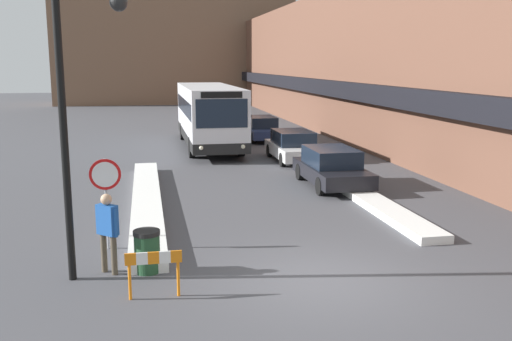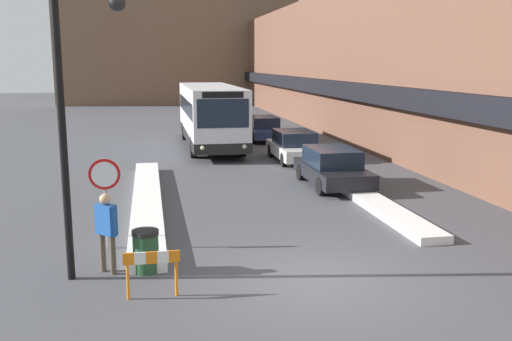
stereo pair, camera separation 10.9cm
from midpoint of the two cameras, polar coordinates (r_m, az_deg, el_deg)
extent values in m
plane|color=#47474C|center=(12.40, 6.27, -10.85)|extent=(160.00, 160.00, 0.00)
cube|color=brown|center=(37.50, 10.25, 10.46)|extent=(5.00, 60.00, 8.90)
cube|color=black|center=(36.63, 6.12, 8.37)|extent=(0.50, 60.00, 0.90)
cube|color=brown|center=(66.68, -8.27, 15.35)|extent=(26.00, 8.00, 19.97)
cube|color=silver|center=(18.75, -11.04, -2.98)|extent=(0.90, 12.39, 0.32)
cube|color=silver|center=(20.12, 9.93, -2.13)|extent=(0.90, 11.25, 0.23)
cube|color=silver|center=(30.96, -4.85, 5.76)|extent=(2.65, 10.73, 2.88)
cube|color=black|center=(31.08, -4.82, 3.58)|extent=(2.67, 10.75, 0.50)
cube|color=#192333|center=(30.92, -4.87, 6.51)|extent=(2.68, 9.87, 0.79)
cube|color=#192333|center=(25.60, -3.56, 5.71)|extent=(2.34, 0.03, 1.30)
cube|color=black|center=(25.54, -3.58, 7.56)|extent=(1.86, 0.03, 0.28)
sphere|color=#F2EAC6|center=(25.66, -5.63, 2.26)|extent=(0.20, 0.20, 0.20)
sphere|color=#F2EAC6|center=(25.91, -1.42, 2.39)|extent=(0.20, 0.20, 0.20)
cylinder|color=black|center=(27.71, -6.54, 2.30)|extent=(0.28, 1.00, 1.00)
cylinder|color=black|center=(28.00, -1.61, 2.46)|extent=(0.28, 1.00, 1.00)
cylinder|color=black|center=(34.29, -7.43, 3.91)|extent=(0.28, 1.00, 1.00)
cylinder|color=black|center=(34.52, -3.42, 4.02)|extent=(0.28, 1.00, 1.00)
cube|color=black|center=(21.38, 7.44, -0.19)|extent=(1.87, 4.36, 0.52)
cube|color=#192333|center=(21.38, 7.39, 1.39)|extent=(1.65, 2.40, 0.64)
cylinder|color=black|center=(20.47, 10.90, -1.36)|extent=(0.20, 0.64, 0.64)
cylinder|color=black|center=(19.90, 6.31, -1.57)|extent=(0.20, 0.64, 0.64)
cylinder|color=black|center=(22.95, 8.40, 0.03)|extent=(0.20, 0.64, 0.64)
cylinder|color=black|center=(22.44, 4.27, -0.12)|extent=(0.20, 0.64, 0.64)
cube|color=silver|center=(26.70, 3.64, 2.05)|extent=(1.85, 4.36, 0.53)
cube|color=#192333|center=(26.72, 3.59, 3.32)|extent=(1.63, 2.40, 0.64)
cylinder|color=black|center=(25.68, 6.22, 1.20)|extent=(0.20, 0.61, 0.61)
cylinder|color=black|center=(25.24, 2.55, 1.08)|extent=(0.20, 0.61, 0.61)
cylinder|color=black|center=(28.24, 4.60, 2.10)|extent=(0.20, 0.61, 0.61)
cylinder|color=black|center=(27.84, 1.25, 2.01)|extent=(0.20, 0.61, 0.61)
cube|color=navy|center=(33.86, 0.47, 3.93)|extent=(1.76, 4.40, 0.50)
cube|color=#192333|center=(33.90, 0.44, 4.90)|extent=(1.55, 2.42, 0.63)
cylinder|color=black|center=(32.73, 2.32, 3.36)|extent=(0.20, 0.66, 0.66)
cylinder|color=black|center=(32.40, -0.44, 3.29)|extent=(0.20, 0.66, 0.66)
cylinder|color=black|center=(35.37, 1.30, 3.92)|extent=(0.20, 0.66, 0.66)
cylinder|color=black|center=(35.06, -1.26, 3.86)|extent=(0.20, 0.66, 0.66)
cylinder|color=gray|center=(14.47, -14.92, -3.28)|extent=(0.07, 0.07, 2.26)
cylinder|color=red|center=(14.29, -15.07, -0.38)|extent=(0.76, 0.03, 0.76)
cylinder|color=white|center=(14.28, -15.07, -0.39)|extent=(0.62, 0.01, 0.62)
cylinder|color=black|center=(12.27, -18.88, 2.98)|extent=(0.16, 0.16, 6.03)
sphere|color=black|center=(12.12, -13.84, 16.01)|extent=(0.36, 0.36, 0.36)
cylinder|color=brown|center=(13.10, -15.20, -7.92)|extent=(0.13, 0.13, 0.88)
cylinder|color=brown|center=(12.88, -14.25, -8.20)|extent=(0.13, 0.13, 0.88)
cube|color=#1E51A3|center=(12.76, -14.89, -4.78)|extent=(0.50, 0.49, 0.66)
sphere|color=tan|center=(12.65, -14.99, -2.81)|extent=(0.24, 0.24, 0.24)
cylinder|color=#1E51A3|center=(12.94, -15.61, -4.75)|extent=(0.10, 0.10, 0.62)
cylinder|color=#1E51A3|center=(12.60, -14.14, -5.10)|extent=(0.10, 0.10, 0.62)
cylinder|color=#234C2D|center=(12.87, -11.06, -8.14)|extent=(0.56, 0.56, 0.85)
cylinder|color=black|center=(12.73, -11.14, -6.12)|extent=(0.59, 0.59, 0.10)
cylinder|color=orange|center=(11.54, -12.77, -10.87)|extent=(0.06, 0.06, 0.70)
cylinder|color=orange|center=(11.54, -8.05, -10.70)|extent=(0.06, 0.06, 0.70)
cube|color=orange|center=(11.38, -12.73, -8.66)|extent=(0.22, 0.04, 0.24)
cube|color=white|center=(11.37, -11.61, -8.63)|extent=(0.22, 0.04, 0.24)
cube|color=orange|center=(11.37, -10.49, -8.59)|extent=(0.22, 0.04, 0.24)
cube|color=white|center=(11.37, -9.37, -8.55)|extent=(0.22, 0.04, 0.24)
cube|color=orange|center=(11.38, -8.25, -8.50)|extent=(0.22, 0.04, 0.24)
camera|label=1|loc=(0.05, -90.18, -0.03)|focal=40.00mm
camera|label=2|loc=(0.05, 89.82, 0.03)|focal=40.00mm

